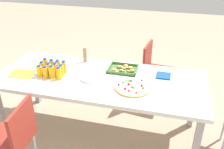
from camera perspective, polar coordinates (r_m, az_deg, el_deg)
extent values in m
plane|color=tan|center=(3.03, -2.62, -12.80)|extent=(12.00, 12.00, 0.00)
cube|color=silver|center=(2.62, -2.96, -1.13)|extent=(2.21, 0.90, 0.04)
cube|color=#99999E|center=(2.99, -24.28, -8.01)|extent=(0.06, 0.06, 0.68)
cube|color=#99999E|center=(2.46, 18.73, -15.55)|extent=(0.06, 0.06, 0.68)
cube|color=#99999E|center=(3.49, -17.22, -1.32)|extent=(0.06, 0.06, 0.68)
cube|color=#99999E|center=(3.05, 18.24, -6.09)|extent=(0.06, 0.06, 0.68)
cylinder|color=silver|center=(2.79, 24.27, -14.49)|extent=(0.02, 0.02, 0.41)
cylinder|color=silver|center=(3.04, 24.41, -10.60)|extent=(0.02, 0.02, 0.41)
cube|color=maroon|center=(2.43, -23.08, -13.72)|extent=(0.43, 0.43, 0.04)
cube|color=maroon|center=(2.23, -19.89, -10.97)|extent=(0.06, 0.38, 0.38)
cylinder|color=silver|center=(2.76, -23.32, -14.80)|extent=(0.02, 0.02, 0.41)
cube|color=maroon|center=(3.36, 10.99, 0.44)|extent=(0.45, 0.45, 0.04)
cube|color=maroon|center=(3.31, 8.16, 3.90)|extent=(0.08, 0.38, 0.38)
cylinder|color=silver|center=(3.60, 13.66, -2.36)|extent=(0.02, 0.02, 0.41)
cylinder|color=silver|center=(3.33, 12.74, -4.98)|extent=(0.02, 0.02, 0.41)
cylinder|color=silver|center=(3.64, 8.72, -1.45)|extent=(0.02, 0.02, 0.41)
cylinder|color=silver|center=(3.37, 7.40, -3.96)|extent=(0.02, 0.02, 0.41)
cylinder|color=#FAAB14|center=(2.72, -16.34, 0.68)|extent=(0.06, 0.06, 0.12)
cylinder|color=blue|center=(2.69, -16.53, 1.95)|extent=(0.04, 0.04, 0.02)
cylinder|color=#F9AA14|center=(2.68, -15.09, 0.44)|extent=(0.05, 0.05, 0.12)
cylinder|color=blue|center=(2.65, -15.27, 1.73)|extent=(0.04, 0.04, 0.02)
cylinder|color=#F9AE14|center=(2.65, -13.71, 0.48)|extent=(0.06, 0.06, 0.13)
cylinder|color=blue|center=(2.62, -13.89, 1.88)|extent=(0.04, 0.04, 0.02)
cylinder|color=#FAAE14|center=(2.62, -12.14, 0.18)|extent=(0.06, 0.06, 0.13)
cylinder|color=blue|center=(2.58, -12.29, 1.57)|extent=(0.04, 0.04, 0.02)
cylinder|color=#FAAD14|center=(2.78, -15.78, 1.46)|extent=(0.06, 0.06, 0.12)
cylinder|color=blue|center=(2.75, -15.96, 2.75)|extent=(0.04, 0.04, 0.02)
cylinder|color=#F9AB14|center=(2.74, -14.38, 1.19)|extent=(0.06, 0.06, 0.12)
cylinder|color=blue|center=(2.71, -14.56, 2.49)|extent=(0.04, 0.04, 0.02)
cylinder|color=#F9AC14|center=(2.71, -12.91, 1.15)|extent=(0.06, 0.06, 0.13)
cylinder|color=blue|center=(2.68, -13.08, 2.52)|extent=(0.04, 0.04, 0.02)
cylinder|color=#F9AC14|center=(2.68, -11.60, 0.86)|extent=(0.06, 0.06, 0.12)
cylinder|color=blue|center=(2.65, -11.74, 2.14)|extent=(0.04, 0.04, 0.02)
cylinder|color=#FAAD14|center=(2.83, -15.02, 2.15)|extent=(0.06, 0.06, 0.13)
cylinder|color=blue|center=(2.80, -15.21, 3.50)|extent=(0.04, 0.04, 0.02)
cylinder|color=#F8AA14|center=(2.79, -13.66, 1.94)|extent=(0.06, 0.06, 0.13)
cylinder|color=blue|center=(2.76, -13.83, 3.29)|extent=(0.04, 0.04, 0.02)
cylinder|color=#F9AE14|center=(2.77, -12.32, 1.80)|extent=(0.06, 0.06, 0.13)
cylinder|color=blue|center=(2.73, -12.48, 3.15)|extent=(0.04, 0.04, 0.02)
cylinder|color=#F8AB14|center=(2.74, -10.96, 1.63)|extent=(0.05, 0.05, 0.13)
cylinder|color=blue|center=(2.70, -11.09, 2.99)|extent=(0.03, 0.03, 0.02)
cylinder|color=tan|center=(2.43, 4.81, -2.98)|extent=(0.36, 0.36, 0.02)
cylinder|color=white|center=(2.42, 4.82, -2.74)|extent=(0.33, 0.33, 0.01)
sphere|color=#1E1947|center=(2.43, 1.57, -2.34)|extent=(0.02, 0.02, 0.02)
sphere|color=#1E1947|center=(2.50, 4.40, -1.48)|extent=(0.02, 0.02, 0.02)
sphere|color=#66B238|center=(2.42, 3.10, -2.53)|extent=(0.02, 0.02, 0.02)
sphere|color=red|center=(2.43, 6.86, -2.53)|extent=(0.02, 0.02, 0.02)
sphere|color=#66B238|center=(2.46, 2.62, -1.82)|extent=(0.03, 0.03, 0.03)
sphere|color=#66B238|center=(2.49, 4.02, -1.53)|extent=(0.02, 0.02, 0.02)
sphere|color=red|center=(2.36, 3.07, -3.26)|extent=(0.03, 0.03, 0.03)
sphere|color=red|center=(2.43, 3.86, -2.22)|extent=(0.03, 0.03, 0.03)
sphere|color=#66B238|center=(2.51, 3.84, -1.27)|extent=(0.02, 0.02, 0.02)
sphere|color=#66B238|center=(2.39, 4.52, -2.83)|extent=(0.03, 0.03, 0.03)
sphere|color=#66B238|center=(2.50, 3.28, -1.41)|extent=(0.02, 0.02, 0.02)
sphere|color=#66B238|center=(2.38, 5.04, -3.03)|extent=(0.02, 0.02, 0.02)
sphere|color=red|center=(2.31, 5.60, -4.18)|extent=(0.02, 0.02, 0.02)
sphere|color=#1E1947|center=(2.52, 6.90, -1.30)|extent=(0.02, 0.02, 0.02)
sphere|color=#66B238|center=(2.38, 7.19, -3.11)|extent=(0.03, 0.03, 0.03)
sphere|color=red|center=(2.34, 3.88, -3.71)|extent=(0.02, 0.02, 0.02)
cube|color=#477238|center=(2.77, 2.54, 1.07)|extent=(0.32, 0.25, 0.01)
cube|color=#477238|center=(2.66, 1.99, 0.20)|extent=(0.32, 0.01, 0.03)
cube|color=#477238|center=(2.87, 3.05, 2.36)|extent=(0.32, 0.01, 0.03)
cube|color=#477238|center=(2.79, -0.52, 1.68)|extent=(0.01, 0.25, 0.03)
cube|color=#477238|center=(2.74, 5.67, 0.96)|extent=(0.01, 0.25, 0.03)
ellipsoid|color=tan|center=(2.72, 0.47, 1.06)|extent=(0.06, 0.04, 0.03)
ellipsoid|color=tan|center=(2.79, 1.68, 1.82)|extent=(0.06, 0.04, 0.03)
ellipsoid|color=tan|center=(2.71, 3.99, 0.76)|extent=(0.04, 0.03, 0.02)
ellipsoid|color=tan|center=(2.78, 2.55, 1.61)|extent=(0.04, 0.03, 0.02)
ellipsoid|color=tan|center=(2.71, 2.55, 0.86)|extent=(0.04, 0.03, 0.02)
ellipsoid|color=tan|center=(2.76, 2.71, 1.46)|extent=(0.05, 0.04, 0.03)
ellipsoid|color=tan|center=(2.79, 4.46, 1.66)|extent=(0.04, 0.03, 0.02)
ellipsoid|color=tan|center=(2.72, 3.76, 0.84)|extent=(0.03, 0.02, 0.02)
ellipsoid|color=tan|center=(2.78, 3.40, 1.60)|extent=(0.04, 0.03, 0.03)
ellipsoid|color=tan|center=(2.71, 4.63, 0.90)|extent=(0.06, 0.04, 0.03)
ellipsoid|color=tan|center=(2.77, 4.21, 1.56)|extent=(0.06, 0.04, 0.03)
ellipsoid|color=tan|center=(2.72, 2.16, 1.01)|extent=(0.04, 0.03, 0.02)
ellipsoid|color=tan|center=(2.70, 1.10, 0.68)|extent=(0.04, 0.03, 0.02)
ellipsoid|color=tan|center=(2.82, 3.18, 2.05)|extent=(0.05, 0.04, 0.03)
cylinder|color=silver|center=(2.59, -5.11, -1.04)|extent=(0.20, 0.20, 0.00)
cylinder|color=silver|center=(2.59, -5.12, -0.95)|extent=(0.20, 0.20, 0.00)
cylinder|color=silver|center=(2.59, -5.12, -0.85)|extent=(0.20, 0.20, 0.00)
cylinder|color=silver|center=(2.58, -5.12, -0.75)|extent=(0.20, 0.20, 0.00)
cube|color=#194CA5|center=(2.69, 11.77, -0.27)|extent=(0.15, 0.15, 0.02)
cylinder|color=#9E7A56|center=(2.95, -6.25, 4.57)|extent=(0.04, 0.04, 0.18)
cube|color=yellow|center=(2.85, -19.96, 0.16)|extent=(0.28, 0.23, 0.01)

